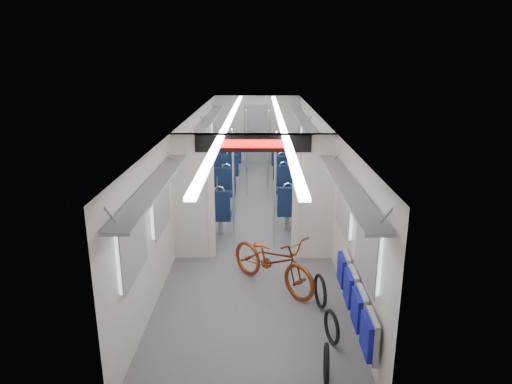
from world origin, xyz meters
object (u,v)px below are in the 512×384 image
at_px(seat_bay_near_left, 213,198).
at_px(stanchion_near_right, 275,192).
at_px(bicycle, 273,260).
at_px(seat_bay_far_left, 225,162).
at_px(flip_bench, 355,299).
at_px(stanchion_far_left, 247,154).
at_px(bike_hoop_c, 320,293).
at_px(stanchion_near_left, 233,188).
at_px(stanchion_far_right, 268,155).
at_px(seat_bay_far_right, 288,164).
at_px(bike_hoop_a, 326,366).
at_px(bike_hoop_b, 331,329).
at_px(seat_bay_near_right, 296,194).

height_order(seat_bay_near_left, stanchion_near_right, stanchion_near_right).
relative_size(bicycle, seat_bay_far_left, 0.88).
relative_size(bicycle, flip_bench, 0.84).
bearing_deg(bicycle, stanchion_far_left, 52.55).
xyz_separation_m(bike_hoop_c, seat_bay_near_left, (-1.95, 3.70, 0.31)).
xyz_separation_m(stanchion_near_left, stanchion_far_right, (0.71, 3.03, 0.00)).
xyz_separation_m(flip_bench, seat_bay_far_right, (-0.42, 7.76, -0.02)).
xyz_separation_m(stanchion_far_left, stanchion_far_right, (0.55, -0.14, 0.00)).
xyz_separation_m(seat_bay_near_left, stanchion_far_left, (0.70, 1.88, 0.61)).
xyz_separation_m(bicycle, bike_hoop_a, (0.56, -2.25, -0.26)).
distance_m(bike_hoop_a, stanchion_far_left, 7.36).
distance_m(seat_bay_far_right, stanchion_near_left, 4.80).
bearing_deg(bike_hoop_b, seat_bay_near_right, 91.38).
xyz_separation_m(bike_hoop_c, stanchion_far_left, (-1.25, 5.58, 0.92)).
bearing_deg(bike_hoop_c, seat_bay_near_left, 117.73).
bearing_deg(bike_hoop_c, flip_bench, -66.26).
distance_m(bicycle, seat_bay_far_right, 6.39).
xyz_separation_m(seat_bay_near_right, stanchion_near_right, (-0.54, -1.86, 0.61)).
bearing_deg(seat_bay_far_right, seat_bay_near_right, -90.00).
bearing_deg(stanchion_near_left, bicycle, -68.00).
height_order(stanchion_far_left, stanchion_far_right, same).
distance_m(seat_bay_near_right, stanchion_far_left, 2.07).
distance_m(seat_bay_near_left, seat_bay_far_right, 3.78).
relative_size(flip_bench, stanchion_far_right, 0.91).
height_order(bike_hoop_a, stanchion_far_left, stanchion_far_left).
distance_m(bike_hoop_b, seat_bay_near_right, 4.88).
bearing_deg(seat_bay_near_left, bike_hoop_b, -66.58).
bearing_deg(stanchion_far_left, bike_hoop_c, -77.42).
distance_m(bike_hoop_b, stanchion_near_left, 3.72).
bearing_deg(bike_hoop_a, stanchion_far_right, 94.57).
xyz_separation_m(seat_bay_near_right, seat_bay_far_right, (-0.00, 3.00, 0.02)).
distance_m(bicycle, stanchion_near_right, 1.65).
bearing_deg(stanchion_far_right, flip_bench, -80.53).
bearing_deg(stanchion_near_right, flip_bench, -71.76).
bearing_deg(seat_bay_far_left, seat_bay_far_right, -9.88).
relative_size(seat_bay_far_right, stanchion_near_left, 0.94).
bearing_deg(stanchion_near_right, seat_bay_far_left, 104.42).
bearing_deg(stanchion_near_right, seat_bay_near_right, 73.93).
xyz_separation_m(seat_bay_near_left, seat_bay_far_right, (1.87, 3.28, 0.01)).
distance_m(bike_hoop_b, stanchion_far_left, 6.66).
bearing_deg(bike_hoop_b, flip_bench, 19.86).
distance_m(flip_bench, seat_bay_near_left, 5.03).
relative_size(bike_hoop_c, stanchion_far_right, 0.22).
bearing_deg(seat_bay_far_right, bike_hoop_b, -89.14).
bearing_deg(stanchion_far_left, seat_bay_far_left, 112.11).
bearing_deg(bike_hoop_a, bicycle, 103.90).
xyz_separation_m(bike_hoop_c, seat_bay_near_right, (-0.08, 3.99, 0.31)).
xyz_separation_m(bicycle, stanchion_near_left, (-0.72, 1.79, 0.69)).
distance_m(bike_hoop_a, seat_bay_far_right, 8.62).
distance_m(stanchion_near_left, stanchion_far_right, 3.11).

